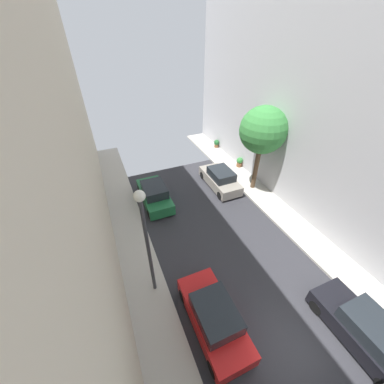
{
  "coord_description": "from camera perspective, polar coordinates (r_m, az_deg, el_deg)",
  "views": [
    {
      "loc": [
        -5.39,
        -1.68,
        10.78
      ],
      "look_at": [
        0.05,
        11.16,
        0.5
      ],
      "focal_mm": 21.5,
      "sensor_mm": 36.0,
      "label": 1
    }
  ],
  "objects": [
    {
      "name": "ground",
      "position": [
        12.17,
        24.77,
        -32.35
      ],
      "size": [
        32.0,
        32.0,
        0.0
      ],
      "primitive_type": "plane",
      "color": "#2D2D33"
    },
    {
      "name": "sidewalk_right",
      "position": [
        15.01,
        39.37,
        -20.65
      ],
      "size": [
        2.0,
        44.0,
        0.15
      ],
      "primitive_type": "cube",
      "color": "#B7B2A8",
      "rests_on": "ground"
    },
    {
      "name": "parked_car_left_2",
      "position": [
        11.14,
        5.46,
        -28.48
      ],
      "size": [
        1.78,
        4.2,
        1.57
      ],
      "color": "red",
      "rests_on": "ground"
    },
    {
      "name": "parked_car_left_3",
      "position": [
        16.94,
        -9.28,
        -0.61
      ],
      "size": [
        1.78,
        4.2,
        1.57
      ],
      "color": "#1E6638",
      "rests_on": "ground"
    },
    {
      "name": "parked_car_right_1",
      "position": [
        12.96,
        37.03,
        -25.78
      ],
      "size": [
        1.78,
        4.2,
        1.57
      ],
      "color": "black",
      "rests_on": "ground"
    },
    {
      "name": "parked_car_right_2",
      "position": [
        18.55,
        6.99,
        3.26
      ],
      "size": [
        1.78,
        4.2,
        1.57
      ],
      "color": "gray",
      "rests_on": "ground"
    },
    {
      "name": "street_tree_1",
      "position": [
        16.97,
        17.21,
        14.33
      ],
      "size": [
        3.26,
        3.26,
        6.36
      ],
      "color": "brown",
      "rests_on": "sidewalk_right"
    },
    {
      "name": "potted_plant_0",
      "position": [
        21.48,
        11.71,
        7.34
      ],
      "size": [
        0.55,
        0.55,
        0.89
      ],
      "color": "brown",
      "rests_on": "sidewalk_right"
    },
    {
      "name": "potted_plant_2",
      "position": [
        24.81,
        6.08,
        11.95
      ],
      "size": [
        0.55,
        0.55,
        0.81
      ],
      "color": "brown",
      "rests_on": "sidewalk_right"
    },
    {
      "name": "lamp_post",
      "position": [
        9.48,
        -11.42,
        -9.96
      ],
      "size": [
        0.44,
        0.44,
        5.96
      ],
      "color": "#333338",
      "rests_on": "sidewalk_left"
    }
  ]
}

